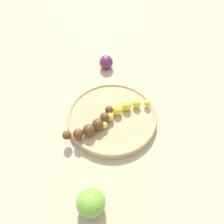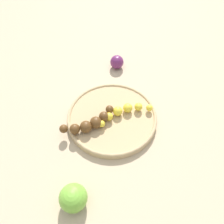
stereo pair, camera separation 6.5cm
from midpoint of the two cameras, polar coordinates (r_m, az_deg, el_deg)
ground_plane at (r=0.68m, az=2.73°, el=-2.15°), size 2.40×2.40×0.00m
fruit_bowl at (r=0.67m, az=2.77°, el=-1.54°), size 0.28×0.28×0.02m
banana_yellow at (r=0.66m, az=5.99°, el=0.04°), size 0.11×0.15×0.03m
banana_overripe at (r=0.63m, az=-3.03°, el=-3.15°), size 0.12×0.14×0.04m
apple_green at (r=0.54m, az=-6.76°, el=-22.21°), size 0.07×0.07×0.07m
plum_purple at (r=0.84m, az=3.60°, el=13.16°), size 0.05×0.05×0.05m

